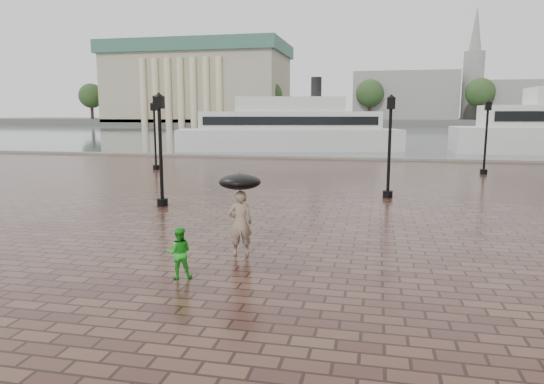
{
  "coord_description": "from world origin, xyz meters",
  "views": [
    {
      "loc": [
        2.45,
        -7.99,
        3.71
      ],
      "look_at": [
        -0.56,
        5.93,
        1.4
      ],
      "focal_mm": 32.0,
      "sensor_mm": 36.0,
      "label": 1
    }
  ],
  "objects": [
    {
      "name": "street_lamps",
      "position": [
        -1.5,
        17.5,
        2.33
      ],
      "size": [
        21.44,
        14.44,
        4.4
      ],
      "color": "black",
      "rests_on": "ground"
    },
    {
      "name": "museum",
      "position": [
        -55.0,
        144.61,
        13.91
      ],
      "size": [
        57.0,
        32.5,
        26.0
      ],
      "color": "gray",
      "rests_on": "ground"
    },
    {
      "name": "child_pedestrian",
      "position": [
        -1.85,
        1.95,
        0.59
      ],
      "size": [
        0.69,
        0.61,
        1.18
      ],
      "primitive_type": "imported",
      "rotation": [
        0.0,
        0.0,
        3.49
      ],
      "color": "green",
      "rests_on": "ground"
    },
    {
      "name": "far_trees",
      "position": [
        0.0,
        138.0,
        9.42
      ],
      "size": [
        188.0,
        8.0,
        13.5
      ],
      "color": "#2D2119",
      "rests_on": "ground"
    },
    {
      "name": "umbrella",
      "position": [
        -0.99,
        3.98,
        1.96
      ],
      "size": [
        1.1,
        1.1,
        1.15
      ],
      "color": "black",
      "rests_on": "ground"
    },
    {
      "name": "ferry_near",
      "position": [
        -6.24,
        40.6,
        2.19
      ],
      "size": [
        22.89,
        10.35,
        7.3
      ],
      "rotation": [
        0.0,
        0.0,
        0.23
      ],
      "color": "silver",
      "rests_on": "ground"
    },
    {
      "name": "quay_edge",
      "position": [
        0.0,
        32.0,
        0.0
      ],
      "size": [
        80.0,
        0.6,
        0.3
      ],
      "primitive_type": "cube",
      "color": "slate",
      "rests_on": "ground"
    },
    {
      "name": "adult_pedestrian",
      "position": [
        -0.99,
        3.98,
        0.87
      ],
      "size": [
        0.74,
        0.61,
        1.73
      ],
      "primitive_type": "imported",
      "rotation": [
        0.0,
        0.0,
        3.51
      ],
      "color": "gray",
      "rests_on": "ground"
    },
    {
      "name": "far_shore",
      "position": [
        0.0,
        160.0,
        1.0
      ],
      "size": [
        300.0,
        60.0,
        2.0
      ],
      "primitive_type": "cube",
      "color": "#4C4C47",
      "rests_on": "ground"
    },
    {
      "name": "harbour_water",
      "position": [
        0.0,
        92.0,
        0.0
      ],
      "size": [
        240.0,
        240.0,
        0.0
      ],
      "primitive_type": "plane",
      "color": "#414C4F",
      "rests_on": "ground"
    },
    {
      "name": "distant_skyline",
      "position": [
        48.14,
        150.0,
        9.45
      ],
      "size": [
        102.5,
        22.0,
        33.0
      ],
      "color": "gray",
      "rests_on": "ground"
    },
    {
      "name": "ground",
      "position": [
        0.0,
        0.0,
        0.0
      ],
      "size": [
        300.0,
        300.0,
        0.0
      ],
      "primitive_type": "plane",
      "color": "#331B17",
      "rests_on": "ground"
    }
  ]
}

